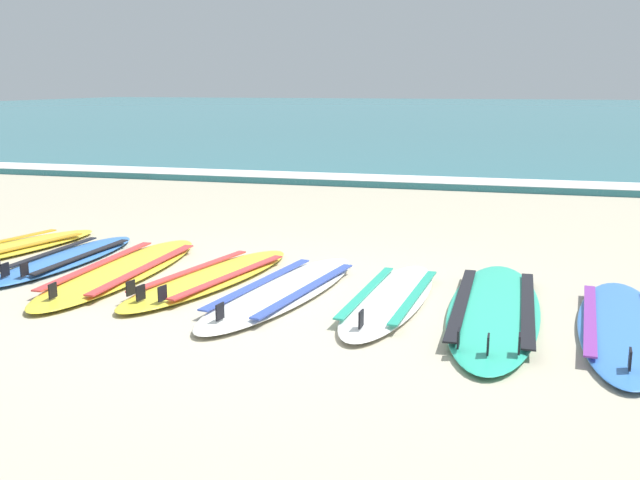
% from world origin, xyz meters
% --- Properties ---
extents(ground_plane, '(80.00, 80.00, 0.00)m').
position_xyz_m(ground_plane, '(0.00, 0.00, 0.00)').
color(ground_plane, '#B7AD93').
extents(sea, '(80.00, 60.00, 0.10)m').
position_xyz_m(sea, '(0.00, 36.13, 0.05)').
color(sea, teal).
rests_on(sea, ground).
extents(wave_foam_strip, '(80.00, 0.83, 0.11)m').
position_xyz_m(wave_foam_strip, '(0.00, 6.55, 0.06)').
color(wave_foam_strip, white).
rests_on(wave_foam_strip, ground).
extents(surfboard_0, '(1.04, 2.17, 0.18)m').
position_xyz_m(surfboard_0, '(-2.91, 0.93, 0.04)').
color(surfboard_0, yellow).
rests_on(surfboard_0, ground).
extents(surfboard_1, '(0.57, 2.00, 0.18)m').
position_xyz_m(surfboard_1, '(-2.13, 0.74, 0.04)').
color(surfboard_1, '#3875CC').
rests_on(surfboard_1, ground).
extents(surfboard_2, '(0.62, 2.46, 0.18)m').
position_xyz_m(surfboard_2, '(-1.43, 0.51, 0.04)').
color(surfboard_2, yellow).
rests_on(surfboard_2, ground).
extents(surfboard_3, '(1.00, 2.22, 0.18)m').
position_xyz_m(surfboard_3, '(-0.61, 0.48, 0.04)').
color(surfboard_3, yellow).
rests_on(surfboard_3, ground).
extents(surfboard_4, '(0.96, 2.33, 0.18)m').
position_xyz_m(surfboard_4, '(0.08, 0.27, 0.04)').
color(surfboard_4, silver).
rests_on(surfboard_4, ground).
extents(surfboard_5, '(0.65, 2.05, 0.18)m').
position_xyz_m(surfboard_5, '(0.90, 0.28, 0.04)').
color(surfboard_5, white).
rests_on(surfboard_5, ground).
extents(surfboard_6, '(0.65, 2.52, 0.18)m').
position_xyz_m(surfboard_6, '(1.65, 0.21, 0.04)').
color(surfboard_6, '#2DB793').
rests_on(surfboard_6, ground).
extents(surfboard_7, '(0.74, 2.24, 0.18)m').
position_xyz_m(surfboard_7, '(2.47, 0.05, 0.04)').
color(surfboard_7, '#3875CC').
rests_on(surfboard_7, ground).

